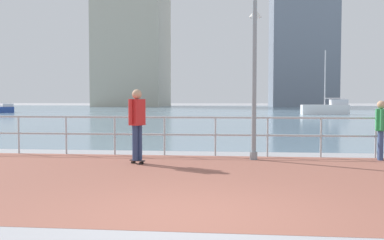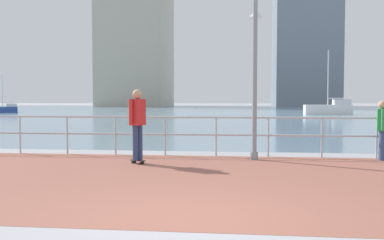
{
  "view_description": "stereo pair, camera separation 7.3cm",
  "coord_description": "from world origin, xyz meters",
  "px_view_note": "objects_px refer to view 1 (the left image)",
  "views": [
    {
      "loc": [
        0.52,
        -5.47,
        1.55
      ],
      "look_at": [
        -0.39,
        3.65,
        1.1
      ],
      "focal_mm": 39.96,
      "sensor_mm": 36.0,
      "label": 1
    },
    {
      "loc": [
        0.59,
        -5.47,
        1.55
      ],
      "look_at": [
        -0.39,
        3.65,
        1.1
      ],
      "focal_mm": 39.96,
      "sensor_mm": 36.0,
      "label": 2
    }
  ],
  "objects_px": {
    "bystander": "(381,126)",
    "sailboat_white": "(326,108)",
    "sailboat_navy": "(0,109)",
    "lamppost": "(254,60)",
    "skateboarder": "(137,119)"
  },
  "relations": [
    {
      "from": "bystander",
      "to": "sailboat_white",
      "type": "bearing_deg",
      "value": 80.51
    },
    {
      "from": "sailboat_navy",
      "to": "lamppost",
      "type": "bearing_deg",
      "value": -52.21
    },
    {
      "from": "lamppost",
      "to": "skateboarder",
      "type": "relative_size",
      "value": 2.59
    },
    {
      "from": "lamppost",
      "to": "sailboat_white",
      "type": "relative_size",
      "value": 0.72
    },
    {
      "from": "skateboarder",
      "to": "bystander",
      "type": "bearing_deg",
      "value": 11.63
    },
    {
      "from": "lamppost",
      "to": "sailboat_white",
      "type": "xyz_separation_m",
      "value": [
        8.63,
        32.64,
        -1.94
      ]
    },
    {
      "from": "lamppost",
      "to": "bystander",
      "type": "bearing_deg",
      "value": 1.27
    },
    {
      "from": "lamppost",
      "to": "skateboarder",
      "type": "bearing_deg",
      "value": -157.54
    },
    {
      "from": "sailboat_white",
      "to": "skateboarder",
      "type": "bearing_deg",
      "value": -108.71
    },
    {
      "from": "sailboat_white",
      "to": "sailboat_navy",
      "type": "xyz_separation_m",
      "value": [
        -35.39,
        1.87,
        -0.2
      ]
    },
    {
      "from": "bystander",
      "to": "sailboat_white",
      "type": "relative_size",
      "value": 0.24
    },
    {
      "from": "skateboarder",
      "to": "bystander",
      "type": "relative_size",
      "value": 1.18
    },
    {
      "from": "lamppost",
      "to": "sailboat_navy",
      "type": "height_order",
      "value": "lamppost"
    },
    {
      "from": "lamppost",
      "to": "sailboat_navy",
      "type": "bearing_deg",
      "value": 127.79
    },
    {
      "from": "lamppost",
      "to": "sailboat_navy",
      "type": "xyz_separation_m",
      "value": [
        -26.76,
        34.51,
        -2.13
      ]
    }
  ]
}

